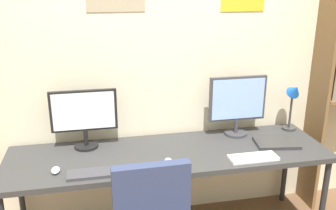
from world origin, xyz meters
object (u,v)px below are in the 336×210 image
desk (169,158)px  monitor_left (84,115)px  mouse_left_side (169,161)px  mouse_right_side (56,170)px  desk_lamp (294,98)px  keyboard_right (253,158)px  monitor_right (237,103)px  keyboard_left (93,173)px  laptop_closed (276,143)px

desk → monitor_left: monitor_left is taller
monitor_left → mouse_left_side: monitor_left is taller
mouse_left_side → monitor_left: bearing=145.1°
mouse_right_side → desk_lamp: bearing=10.5°
monitor_left → keyboard_right: size_ratio=1.40×
monitor_right → keyboard_left: 1.27m
keyboard_left → mouse_left_side: 0.52m
monitor_left → desk_lamp: (1.68, -0.01, 0.03)m
monitor_right → desk_lamp: bearing=-1.5°
monitor_right → laptop_closed: (0.24, -0.25, -0.26)m
mouse_left_side → mouse_right_side: same height
monitor_left → keyboard_left: bearing=-84.8°
monitor_left → keyboard_left: monitor_left is taller
mouse_left_side → laptop_closed: 0.89m
keyboard_right → mouse_right_side: bearing=176.5°
mouse_right_side → mouse_left_side: bearing=-2.2°
keyboard_right → monitor_right: bearing=84.8°
monitor_right → keyboard_right: size_ratio=1.41×
monitor_right → desk_lamp: monitor_right is taller
desk → keyboard_right: 0.61m
desk → laptop_closed: bearing=-2.3°
mouse_right_side → monitor_right: bearing=14.4°
desk → keyboard_left: (-0.56, -0.23, 0.06)m
desk_lamp → mouse_left_side: (-1.12, -0.38, -0.27)m
desk_lamp → mouse_right_side: desk_lamp is taller
keyboard_left → laptop_closed: (1.40, 0.20, 0.00)m
monitor_left → desk_lamp: 1.68m
keyboard_left → monitor_left: bearing=95.2°
monitor_right → mouse_right_side: size_ratio=5.11×
laptop_closed → desk: bearing=-173.7°
desk → mouse_right_side: 0.82m
keyboard_left → mouse_right_side: 0.25m
desk_lamp → keyboard_left: 1.72m
keyboard_left → mouse_right_side: size_ratio=3.42×
desk_lamp → keyboard_left: (-1.64, -0.43, -0.28)m
desk → mouse_left_side: size_ratio=24.63×
keyboard_right → laptop_closed: bearing=35.3°
monitor_left → desk_lamp: size_ratio=1.14×
monitor_right → keyboard_right: bearing=-95.2°
keyboard_left → desk: bearing=22.3°
monitor_left → mouse_left_side: size_ratio=5.08×
monitor_left → desk_lamp: bearing=-0.4°
monitor_right → keyboard_right: (-0.04, -0.44, -0.27)m
desk → desk_lamp: desk_lamp is taller
desk_lamp → laptop_closed: (-0.25, -0.23, -0.27)m
desk → monitor_left: (-0.60, 0.21, 0.31)m
laptop_closed → monitor_left: bearing=178.8°
monitor_left → keyboard_left: (0.04, -0.44, -0.25)m
keyboard_right → mouse_right_side: (-1.36, 0.08, 0.01)m
monitor_right → keyboard_left: bearing=-159.1°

